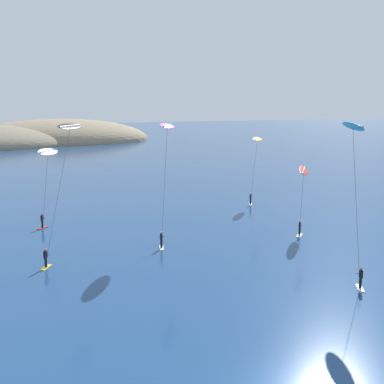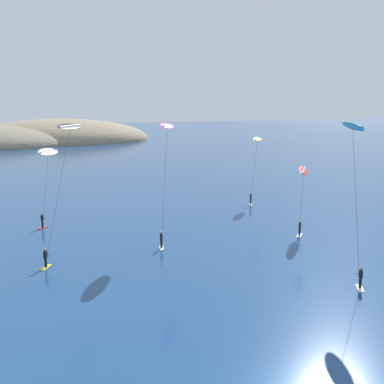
{
  "view_description": "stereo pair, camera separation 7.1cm",
  "coord_description": "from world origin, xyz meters",
  "px_view_note": "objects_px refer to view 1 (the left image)",
  "views": [
    {
      "loc": [
        -12.6,
        -17.84,
        13.87
      ],
      "look_at": [
        5.96,
        25.44,
        5.02
      ],
      "focal_mm": 45.0,
      "sensor_mm": 36.0,
      "label": 1
    },
    {
      "loc": [
        -12.53,
        -17.87,
        13.87
      ],
      "look_at": [
        5.96,
        25.44,
        5.02
      ],
      "focal_mm": 45.0,
      "sensor_mm": 36.0,
      "label": 2
    }
  ],
  "objects_px": {
    "kitesurfer_cyan": "(354,143)",
    "kitesurfer_white": "(47,158)",
    "kitesurfer_magenta": "(167,135)",
    "kitesurfer_black": "(68,139)",
    "kitesurfer_yellow": "(257,145)",
    "kitesurfer_red": "(303,175)"
  },
  "relations": [
    {
      "from": "kitesurfer_cyan",
      "to": "kitesurfer_red",
      "type": "bearing_deg",
      "value": 68.76
    },
    {
      "from": "kitesurfer_cyan",
      "to": "kitesurfer_yellow",
      "type": "relative_size",
      "value": 1.38
    },
    {
      "from": "kitesurfer_black",
      "to": "kitesurfer_magenta",
      "type": "height_order",
      "value": "kitesurfer_black"
    },
    {
      "from": "kitesurfer_white",
      "to": "kitesurfer_yellow",
      "type": "distance_m",
      "value": 29.07
    },
    {
      "from": "kitesurfer_black",
      "to": "kitesurfer_red",
      "type": "distance_m",
      "value": 25.16
    },
    {
      "from": "kitesurfer_yellow",
      "to": "kitesurfer_white",
      "type": "bearing_deg",
      "value": -174.7
    },
    {
      "from": "kitesurfer_cyan",
      "to": "kitesurfer_yellow",
      "type": "distance_m",
      "value": 30.83
    },
    {
      "from": "kitesurfer_cyan",
      "to": "kitesurfer_white",
      "type": "bearing_deg",
      "value": 126.97
    },
    {
      "from": "kitesurfer_black",
      "to": "kitesurfer_white",
      "type": "height_order",
      "value": "kitesurfer_black"
    },
    {
      "from": "kitesurfer_magenta",
      "to": "kitesurfer_black",
      "type": "bearing_deg",
      "value": -175.16
    },
    {
      "from": "kitesurfer_cyan",
      "to": "kitesurfer_black",
      "type": "bearing_deg",
      "value": 141.76
    },
    {
      "from": "kitesurfer_magenta",
      "to": "kitesurfer_white",
      "type": "bearing_deg",
      "value": 135.11
    },
    {
      "from": "kitesurfer_cyan",
      "to": "kitesurfer_white",
      "type": "relative_size",
      "value": 1.42
    },
    {
      "from": "kitesurfer_black",
      "to": "kitesurfer_magenta",
      "type": "relative_size",
      "value": 1.01
    },
    {
      "from": "kitesurfer_magenta",
      "to": "kitesurfer_yellow",
      "type": "distance_m",
      "value": 22.81
    },
    {
      "from": "kitesurfer_black",
      "to": "kitesurfer_magenta",
      "type": "xyz_separation_m",
      "value": [
        9.94,
        0.84,
        0.1
      ]
    },
    {
      "from": "kitesurfer_black",
      "to": "kitesurfer_white",
      "type": "relative_size",
      "value": 1.37
    },
    {
      "from": "kitesurfer_red",
      "to": "kitesurfer_cyan",
      "type": "xyz_separation_m",
      "value": [
        -5.17,
        -13.3,
        4.71
      ]
    },
    {
      "from": "kitesurfer_red",
      "to": "kitesurfer_yellow",
      "type": "bearing_deg",
      "value": 77.15
    },
    {
      "from": "kitesurfer_yellow",
      "to": "kitesurfer_red",
      "type": "bearing_deg",
      "value": -102.85
    },
    {
      "from": "kitesurfer_white",
      "to": "kitesurfer_magenta",
      "type": "distance_m",
      "value": 15.18
    },
    {
      "from": "kitesurfer_cyan",
      "to": "kitesurfer_white",
      "type": "height_order",
      "value": "kitesurfer_cyan"
    }
  ]
}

